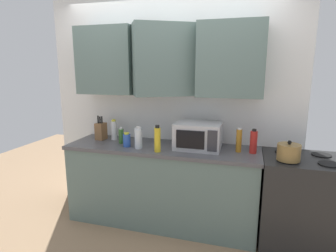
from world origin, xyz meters
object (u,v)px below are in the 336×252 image
bottle_amber_vinegar (239,140)px  bottle_yellow_mustard (157,139)px  kettle (289,152)px  bottle_clear_tall (138,138)px  bottle_white_jar (114,130)px  bottle_green_oil (121,136)px  knife_block (101,131)px  microwave (198,136)px  bottle_blue_cleaner (127,140)px  stove_range (300,202)px  bottle_red_sauce (254,142)px

bottle_amber_vinegar → bottle_yellow_mustard: bottle_yellow_mustard is taller
kettle → bottle_clear_tall: bearing=179.3°
bottle_white_jar → bottle_green_oil: bearing=-39.3°
knife_block → microwave: bearing=-2.7°
bottle_green_oil → bottle_amber_vinegar: bearing=1.3°
kettle → bottle_blue_cleaner: size_ratio=1.32×
knife_block → bottle_blue_cleaner: 0.47m
stove_range → bottle_blue_cleaner: bearing=-176.9°
bottle_white_jar → bottle_yellow_mustard: (0.66, -0.32, 0.01)m
bottle_blue_cleaner → bottle_amber_vinegar: bearing=6.4°
bottle_clear_tall → microwave: bearing=14.9°
microwave → bottle_yellow_mustard: microwave is taller
microwave → bottle_white_jar: size_ratio=1.96×
bottle_red_sauce → stove_range: bearing=-4.0°
bottle_red_sauce → bottle_yellow_mustard: 0.97m
stove_range → bottle_yellow_mustard: bottle_yellow_mustard is taller
kettle → bottle_clear_tall: (-1.49, 0.02, 0.02)m
bottle_amber_vinegar → bottle_red_sauce: size_ratio=1.01×
knife_block → bottle_red_sauce: bearing=-2.1°
microwave → bottle_red_sauce: 0.57m
kettle → bottle_blue_cleaner: 1.64m
knife_block → bottle_red_sauce: size_ratio=1.16×
stove_range → bottle_red_sauce: bottle_red_sauce is taller
microwave → knife_block: (-1.19, 0.06, -0.04)m
kettle → knife_block: size_ratio=0.71×
bottle_amber_vinegar → bottle_white_jar: 1.46m
knife_block → bottle_blue_cleaner: (0.43, -0.20, -0.03)m
kettle → bottle_green_oil: (-1.75, 0.15, -0.00)m
bottle_white_jar → bottle_red_sauce: bottle_red_sauce is taller
microwave → bottle_blue_cleaner: (-0.76, -0.14, -0.07)m
bottle_blue_cleaner → bottle_clear_tall: 0.15m
bottle_amber_vinegar → bottle_blue_cleaner: (-1.18, -0.13, -0.05)m
knife_block → bottle_white_jar: knife_block is taller
kettle → bottle_yellow_mustard: (-1.25, -0.05, 0.04)m
kettle → stove_range: bearing=39.5°
bottle_amber_vinegar → bottle_white_jar: size_ratio=1.02×
kettle → bottle_clear_tall: bottle_clear_tall is taller
bottle_blue_cleaner → bottle_red_sauce: bottle_red_sauce is taller
knife_block → bottle_amber_vinegar: (1.61, -0.06, 0.02)m
stove_range → bottle_green_oil: bearing=179.8°
microwave → bottle_green_oil: microwave is taller
knife_block → bottle_amber_vinegar: size_ratio=1.15×
bottle_amber_vinegar → bottle_clear_tall: bearing=-171.3°
kettle → bottle_clear_tall: size_ratio=0.88×
bottle_clear_tall → bottle_amber_vinegar: bearing=8.7°
bottle_green_oil → bottle_clear_tall: bearing=-26.2°
stove_range → bottle_green_oil: bottle_green_oil is taller
bottle_clear_tall → bottle_red_sauce: size_ratio=0.94×
microwave → knife_block: bearing=177.3°
kettle → knife_block: knife_block is taller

